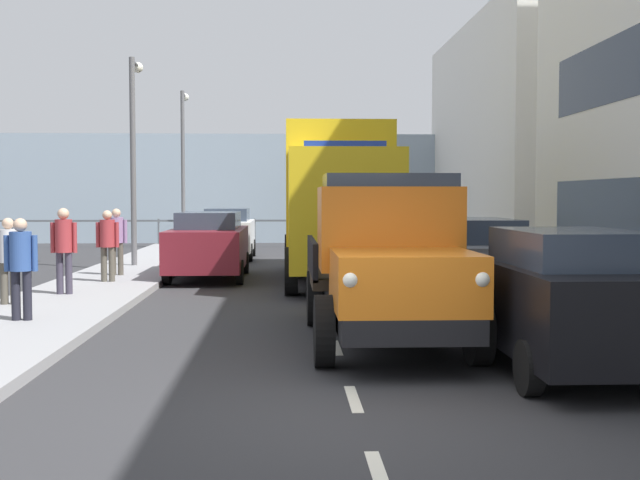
% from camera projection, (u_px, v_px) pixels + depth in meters
% --- Properties ---
extents(ground_plane, '(80.00, 80.00, 0.00)m').
position_uv_depth(ground_plane, '(319.00, 298.00, 16.65)').
color(ground_plane, '#2D2D30').
extents(sidewalk_left, '(2.57, 34.91, 0.15)m').
position_uv_depth(sidewalk_left, '(551.00, 293.00, 16.86)').
color(sidewalk_left, gray).
rests_on(sidewalk_left, ground_plane).
extents(sidewalk_right, '(2.57, 34.91, 0.15)m').
position_uv_depth(sidewalk_right, '(82.00, 295.00, 16.43)').
color(sidewalk_right, gray).
rests_on(sidewalk_right, ground_plane).
extents(road_centreline_markings, '(0.12, 29.88, 0.01)m').
position_uv_depth(road_centreline_markings, '(323.00, 307.00, 15.25)').
color(road_centreline_markings, silver).
rests_on(road_centreline_markings, ground_plane).
extents(building_far_block, '(6.41, 13.72, 8.74)m').
position_uv_depth(building_far_block, '(546.00, 139.00, 30.82)').
color(building_far_block, silver).
rests_on(building_far_block, ground_plane).
extents(sea_horizon, '(80.00, 0.80, 5.00)m').
position_uv_depth(sea_horizon, '(301.00, 189.00, 36.92)').
color(sea_horizon, '#8C9EAD').
rests_on(sea_horizon, ground_plane).
extents(seawall_railing, '(28.08, 0.08, 1.20)m').
position_uv_depth(seawall_railing, '(302.00, 225.00, 33.41)').
color(seawall_railing, '#4C5156').
rests_on(seawall_railing, ground_plane).
extents(truck_vintage_orange, '(2.17, 5.64, 2.43)m').
position_uv_depth(truck_vintage_orange, '(388.00, 263.00, 11.15)').
color(truck_vintage_orange, black).
rests_on(truck_vintage_orange, ground_plane).
extents(lorry_cargo_yellow, '(2.58, 8.20, 3.87)m').
position_uv_depth(lorry_cargo_yellow, '(336.00, 198.00, 19.82)').
color(lorry_cargo_yellow, gold).
rests_on(lorry_cargo_yellow, ground_plane).
extents(car_black_kerbside_near, '(1.81, 4.04, 1.72)m').
position_uv_depth(car_black_kerbside_near, '(565.00, 297.00, 9.64)').
color(car_black_kerbside_near, black).
rests_on(car_black_kerbside_near, ground_plane).
extents(car_grey_kerbside_1, '(1.76, 4.24, 1.72)m').
position_uv_depth(car_grey_kerbside_1, '(470.00, 263.00, 14.62)').
color(car_grey_kerbside_1, slate).
rests_on(car_grey_kerbside_1, ground_plane).
extents(car_maroon_oppositeside_0, '(1.92, 4.42, 1.72)m').
position_uv_depth(car_maroon_oppositeside_0, '(209.00, 244.00, 20.46)').
color(car_maroon_oppositeside_0, maroon).
rests_on(car_maroon_oppositeside_0, ground_plane).
extents(car_white_oppositeside_1, '(1.80, 3.97, 1.72)m').
position_uv_depth(car_white_oppositeside_1, '(227.00, 233.00, 27.08)').
color(car_white_oppositeside_1, white).
rests_on(car_white_oppositeside_1, ground_plane).
extents(pedestrian_couple_a, '(0.53, 0.34, 1.63)m').
position_uv_depth(pedestrian_couple_a, '(21.00, 261.00, 12.60)').
color(pedestrian_couple_a, black).
rests_on(pedestrian_couple_a, sidewalk_right).
extents(pedestrian_couple_b, '(0.53, 0.34, 1.58)m').
position_uv_depth(pedestrian_couple_b, '(9.00, 254.00, 14.49)').
color(pedestrian_couple_b, '#4C473D').
rests_on(pedestrian_couple_b, sidewalk_right).
extents(pedestrian_with_bag, '(0.53, 0.34, 1.74)m').
position_uv_depth(pedestrian_with_bag, '(64.00, 243.00, 16.01)').
color(pedestrian_with_bag, '#383342').
rests_on(pedestrian_with_bag, sidewalk_right).
extents(pedestrian_by_lamp, '(0.53, 0.34, 1.65)m').
position_uv_depth(pedestrian_by_lamp, '(107.00, 240.00, 18.40)').
color(pedestrian_by_lamp, '#4C473D').
rests_on(pedestrian_by_lamp, sidewalk_right).
extents(pedestrian_in_dark_coat, '(0.53, 0.34, 1.67)m').
position_uv_depth(pedestrian_in_dark_coat, '(117.00, 236.00, 19.93)').
color(pedestrian_in_dark_coat, '#4C473D').
rests_on(pedestrian_in_dark_coat, sidewalk_right).
extents(lamp_post_promenade, '(0.32, 1.14, 5.94)m').
position_uv_depth(lamp_post_promenade, '(134.00, 141.00, 22.87)').
color(lamp_post_promenade, '#59595B').
rests_on(lamp_post_promenade, sidewalk_right).
extents(lamp_post_far, '(0.32, 1.14, 6.32)m').
position_uv_depth(lamp_post_far, '(183.00, 153.00, 32.80)').
color(lamp_post_far, '#59595B').
rests_on(lamp_post_far, sidewalk_right).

